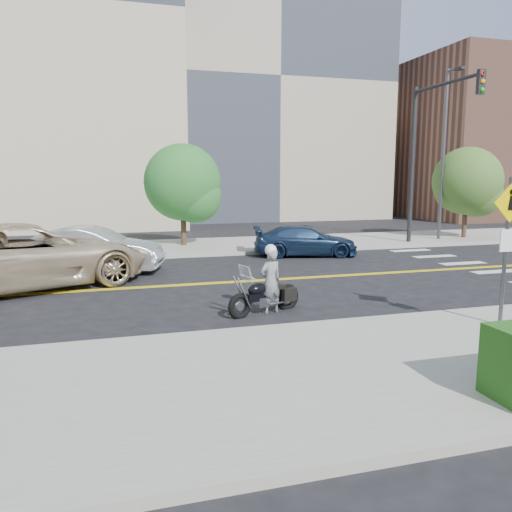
{
  "coord_description": "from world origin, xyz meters",
  "views": [
    {
      "loc": [
        -3.35,
        -14.43,
        3.15
      ],
      "look_at": [
        0.04,
        -2.61,
        1.2
      ],
      "focal_mm": 35.0,
      "sensor_mm": 36.0,
      "label": 1
    }
  ],
  "objects_px": {
    "suv": "(28,256)",
    "parked_car_silver": "(92,250)",
    "motorcycle": "(265,288)",
    "pedestrian_sign": "(507,237)",
    "parked_car_blue": "(305,241)",
    "motorcyclist": "(271,279)"
  },
  "relations": [
    {
      "from": "suv",
      "to": "parked_car_silver",
      "type": "bearing_deg",
      "value": -63.07
    },
    {
      "from": "motorcycle",
      "to": "parked_car_silver",
      "type": "height_order",
      "value": "parked_car_silver"
    },
    {
      "from": "motorcycle",
      "to": "suv",
      "type": "distance_m",
      "value": 7.24
    },
    {
      "from": "suv",
      "to": "pedestrian_sign",
      "type": "bearing_deg",
      "value": -149.24
    },
    {
      "from": "parked_car_silver",
      "to": "suv",
      "type": "bearing_deg",
      "value": 156.7
    },
    {
      "from": "motorcycle",
      "to": "parked_car_silver",
      "type": "xyz_separation_m",
      "value": [
        -4.06,
        6.43,
        0.16
      ]
    },
    {
      "from": "parked_car_blue",
      "to": "motorcyclist",
      "type": "bearing_deg",
      "value": 165.97
    },
    {
      "from": "motorcycle",
      "to": "parked_car_silver",
      "type": "bearing_deg",
      "value": 101.51
    },
    {
      "from": "motorcyclist",
      "to": "parked_car_silver",
      "type": "xyz_separation_m",
      "value": [
        -4.18,
        6.47,
        -0.05
      ]
    },
    {
      "from": "pedestrian_sign",
      "to": "motorcyclist",
      "type": "distance_m",
      "value": 5.03
    },
    {
      "from": "pedestrian_sign",
      "to": "motorcyclist",
      "type": "relative_size",
      "value": 1.84
    },
    {
      "from": "pedestrian_sign",
      "to": "parked_car_blue",
      "type": "bearing_deg",
      "value": 90.73
    },
    {
      "from": "motorcycle",
      "to": "parked_car_blue",
      "type": "relative_size",
      "value": 0.47
    },
    {
      "from": "parked_car_blue",
      "to": "suv",
      "type": "bearing_deg",
      "value": 121.76
    },
    {
      "from": "parked_car_silver",
      "to": "pedestrian_sign",
      "type": "bearing_deg",
      "value": -121.6
    },
    {
      "from": "parked_car_silver",
      "to": "parked_car_blue",
      "type": "relative_size",
      "value": 1.11
    },
    {
      "from": "motorcyclist",
      "to": "suv",
      "type": "bearing_deg",
      "value": -55.28
    },
    {
      "from": "pedestrian_sign",
      "to": "suv",
      "type": "relative_size",
      "value": 0.44
    },
    {
      "from": "motorcyclist",
      "to": "motorcycle",
      "type": "xyz_separation_m",
      "value": [
        -0.12,
        0.04,
        -0.21
      ]
    },
    {
      "from": "motorcyclist",
      "to": "motorcycle",
      "type": "relative_size",
      "value": 0.83
    },
    {
      "from": "motorcyclist",
      "to": "parked_car_blue",
      "type": "xyz_separation_m",
      "value": [
        3.96,
        7.83,
        -0.21
      ]
    },
    {
      "from": "pedestrian_sign",
      "to": "parked_car_silver",
      "type": "bearing_deg",
      "value": 132.13
    }
  ]
}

